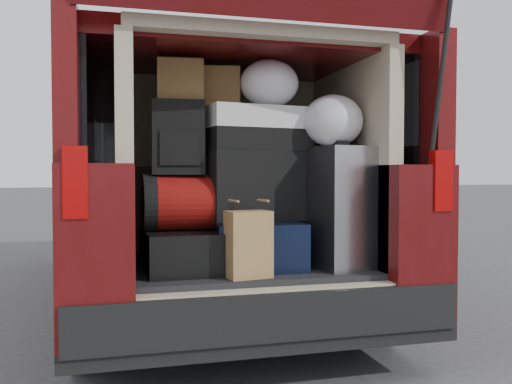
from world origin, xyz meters
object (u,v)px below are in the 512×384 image
Objects in this scene: navy_hardshell at (255,243)px; black_soft_case at (251,186)px; kraft_bag at (248,244)px; red_duffel at (186,202)px; black_hardshell at (182,250)px; silver_roller at (333,207)px; twotone_duffel at (255,129)px; backpack at (178,138)px.

black_soft_case is (-0.02, 0.02, 0.31)m from navy_hardshell.
red_duffel reaches higher than kraft_bag.
black_hardshell is at bearing 127.12° from kraft_bag.
silver_roller reaches higher than black_soft_case.
red_duffel is 0.83× the size of twotone_duffel.
black_soft_case is (0.36, 0.05, 0.08)m from red_duffel.
kraft_bag is (0.29, -0.27, 0.06)m from black_hardshell.
black_hardshell is 0.51m from black_soft_case.
silver_roller is 1.21× the size of twotone_duffel.
silver_roller reaches higher than black_hardshell.
backpack is at bearing 162.63° from silver_roller.
silver_roller is 1.23× the size of black_soft_case.
black_hardshell is 0.93× the size of navy_hardshell.
red_duffel is (0.02, 0.01, 0.25)m from black_hardshell.
kraft_bag is at bearing -118.67° from twotone_duffel.
twotone_duffel reaches higher than navy_hardshell.
black_soft_case is at bearing 6.82° from black_hardshell.
backpack reaches higher than black_hardshell.
backpack is (-0.30, 0.29, 0.53)m from kraft_bag.
twotone_duffel is at bearing 151.60° from silver_roller.
silver_roller is (0.81, -0.08, 0.22)m from black_hardshell.
black_soft_case is 0.48m from backpack.
backpack reaches higher than twotone_duffel.
black_soft_case is (0.39, 0.06, 0.33)m from black_hardshell.
navy_hardshell is at bearing 4.04° from black_hardshell.
backpack is (-0.42, -0.03, 0.57)m from navy_hardshell.
black_hardshell is 1.37× the size of backpack.
silver_roller is 2.00× the size of kraft_bag.
backpack is (-0.04, 0.00, 0.34)m from red_duffel.
black_hardshell is 0.25m from red_duffel.
backpack is at bearing 136.88° from black_hardshell.
backpack reaches higher than silver_roller.
navy_hardshell is at bearing 3.89° from red_duffel.
backpack is at bearing 175.46° from black_soft_case.
twotone_duffel is at bearing 8.63° from backpack.
red_duffel reaches higher than navy_hardshell.
black_soft_case reaches higher than black_hardshell.
navy_hardshell is at bearing 7.97° from backpack.
red_duffel is at bearing 176.36° from black_soft_case.
navy_hardshell is 0.71m from backpack.
backpack reaches higher than red_duffel.
silver_roller is at bearing -7.32° from red_duffel.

